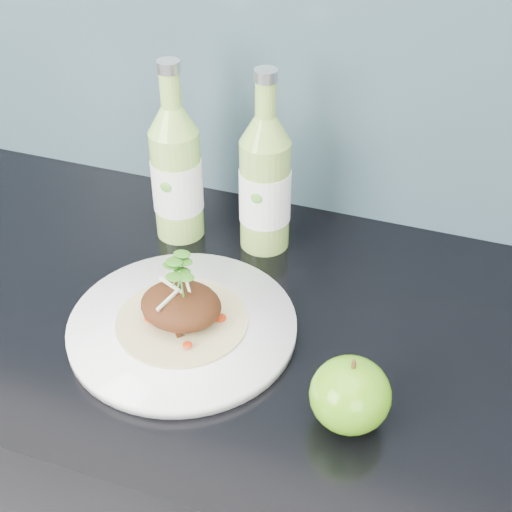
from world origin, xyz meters
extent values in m
cube|color=black|center=(0.00, 1.70, 0.45)|extent=(4.00, 0.60, 0.90)
cylinder|color=white|center=(-0.04, 1.64, 0.91)|extent=(0.39, 0.39, 0.02)
cylinder|color=tan|center=(-0.04, 1.64, 0.92)|extent=(0.17, 0.17, 0.00)
ellipsoid|color=#4C240E|center=(-0.04, 1.64, 0.94)|extent=(0.11, 0.09, 0.05)
ellipsoid|color=#3F9910|center=(0.20, 1.56, 0.94)|extent=(0.12, 0.12, 0.09)
cylinder|color=#472D14|center=(0.20, 1.56, 0.99)|extent=(0.01, 0.00, 0.01)
cylinder|color=#90C251|center=(-0.13, 1.84, 0.99)|extent=(0.10, 0.10, 0.17)
cone|color=#90C251|center=(-0.13, 1.84, 1.09)|extent=(0.07, 0.07, 0.04)
cylinder|color=#90C251|center=(-0.13, 1.84, 1.14)|extent=(0.03, 0.03, 0.05)
cylinder|color=silver|center=(-0.13, 1.84, 1.17)|extent=(0.03, 0.03, 0.02)
cylinder|color=white|center=(-0.13, 1.84, 0.99)|extent=(0.10, 0.10, 0.08)
ellipsoid|color=#59A533|center=(-0.13, 1.81, 1.00)|extent=(0.02, 0.00, 0.02)
cylinder|color=#87B049|center=(0.00, 1.86, 0.99)|extent=(0.08, 0.08, 0.17)
cone|color=#87B049|center=(0.00, 1.86, 1.09)|extent=(0.07, 0.07, 0.04)
cylinder|color=#87B049|center=(0.00, 1.86, 1.14)|extent=(0.03, 0.03, 0.05)
cylinder|color=silver|center=(0.00, 1.86, 1.17)|extent=(0.03, 0.03, 0.02)
cylinder|color=white|center=(0.00, 1.86, 0.99)|extent=(0.09, 0.09, 0.08)
ellipsoid|color=#59A533|center=(0.00, 1.82, 1.00)|extent=(0.02, 0.00, 0.02)
camera|label=1|loc=(0.28, 1.02, 1.54)|focal=50.00mm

